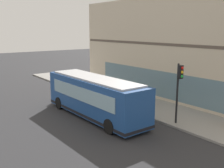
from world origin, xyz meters
TOP-DOWN VIEW (x-y plane):
  - ground at (0.00, 0.00)m, footprint 120.00×120.00m
  - sidewalk_curb at (4.82, 0.00)m, footprint 4.43×40.00m
  - building_corner at (10.40, 0.00)m, footprint 6.80×22.81m
  - city_bus_nearside at (-0.38, -1.14)m, footprint 2.75×10.09m
  - traffic_light_near_corner at (3.20, -6.11)m, footprint 0.32×0.49m
  - fire_hydrant at (3.99, 1.46)m, footprint 0.35×0.35m
  - pedestrian_near_building_entrance at (3.17, -1.38)m, footprint 0.32×0.32m
  - pedestrian_near_hydrant at (3.21, 0.62)m, footprint 0.32×0.32m
  - newspaper_vending_box at (5.04, -1.45)m, footprint 0.44×0.42m

SIDE VIEW (x-z plane):
  - ground at x=0.00m, z-range 0.00..0.00m
  - sidewalk_curb at x=4.82m, z-range 0.00..0.15m
  - fire_hydrant at x=3.99m, z-range 0.14..0.88m
  - newspaper_vending_box at x=5.04m, z-range 0.15..1.05m
  - pedestrian_near_hydrant at x=3.21m, z-range 0.27..1.90m
  - pedestrian_near_building_entrance at x=3.17m, z-range 0.28..1.99m
  - city_bus_nearside at x=-0.38m, z-range 0.02..3.09m
  - traffic_light_near_corner at x=3.20m, z-range 0.97..5.14m
  - building_corner at x=10.40m, z-range -0.01..9.52m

